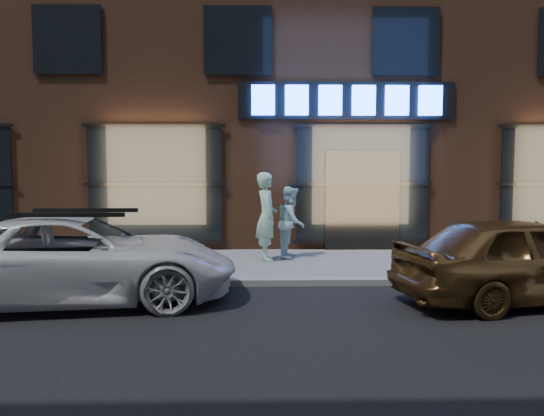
{
  "coord_description": "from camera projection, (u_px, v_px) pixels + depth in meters",
  "views": [
    {
      "loc": [
        -2.47,
        -8.85,
        2.0
      ],
      "look_at": [
        -2.24,
        1.6,
        1.2
      ],
      "focal_mm": 35.0,
      "sensor_mm": 36.0,
      "label": 1
    }
  ],
  "objects": [
    {
      "name": "ground",
      "position": [
        405.0,
        285.0,
        9.03
      ],
      "size": [
        90.0,
        90.0,
        0.0
      ],
      "primitive_type": "plane",
      "color": "slate",
      "rests_on": "ground"
    },
    {
      "name": "white_suv",
      "position": [
        78.0,
        259.0,
        7.83
      ],
      "size": [
        4.9,
        2.76,
        1.29
      ],
      "primitive_type": "imported",
      "rotation": [
        0.0,
        0.0,
        1.71
      ],
      "color": "silver",
      "rests_on": "ground"
    },
    {
      "name": "curb",
      "position": [
        405.0,
        282.0,
        9.03
      ],
      "size": [
        60.0,
        0.25,
        0.12
      ],
      "primitive_type": "cube",
      "color": "gray",
      "rests_on": "ground"
    },
    {
      "name": "storefront_building",
      "position": [
        339.0,
        67.0,
        16.6
      ],
      "size": [
        30.2,
        8.28,
        10.3
      ],
      "color": "#54301E",
      "rests_on": "ground"
    },
    {
      "name": "man_cap",
      "position": [
        291.0,
        222.0,
        11.75
      ],
      "size": [
        0.74,
        0.87,
        1.59
      ],
      "primitive_type": "imported",
      "rotation": [
        0.0,
        0.0,
        1.38
      ],
      "color": "silver",
      "rests_on": "ground"
    },
    {
      "name": "man_bowtie",
      "position": [
        267.0,
        217.0,
        11.38
      ],
      "size": [
        0.56,
        0.76,
        1.9
      ],
      "primitive_type": "imported",
      "rotation": [
        0.0,
        0.0,
        1.73
      ],
      "color": "#C2FFDE",
      "rests_on": "ground"
    },
    {
      "name": "gold_sedan",
      "position": [
        524.0,
        259.0,
        7.79
      ],
      "size": [
        4.09,
        2.32,
        1.31
      ],
      "primitive_type": "imported",
      "rotation": [
        0.0,
        0.0,
        1.78
      ],
      "color": "brown",
      "rests_on": "ground"
    }
  ]
}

